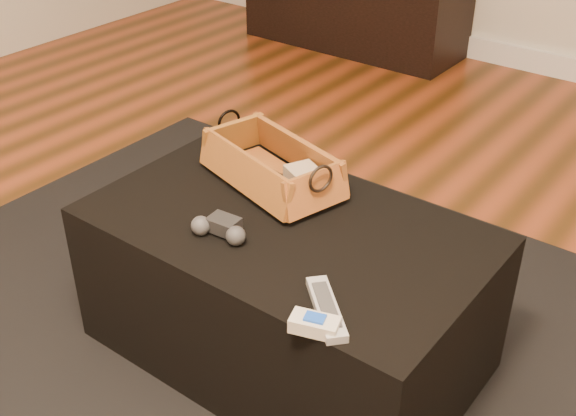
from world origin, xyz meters
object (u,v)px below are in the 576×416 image
Objects in this scene: tv_remote at (263,174)px; media_cabinet at (355,3)px; wicker_basket at (272,168)px; game_controller at (220,228)px; silver_remote at (326,308)px; ottoman at (287,289)px; cream_gadget at (315,324)px.

media_cabinet is at bearing 126.23° from tv_remote.
game_controller is (0.06, -0.28, -0.02)m from wicker_basket.
tv_remote is 1.22× the size of silver_remote.
ottoman is 0.46m from cream_gadget.
silver_remote is at bearing -27.87° from tv_remote.
media_cabinet is at bearing 121.38° from silver_remote.
game_controller is 1.39× the size of cream_gadget.
ottoman is at bearing 58.61° from game_controller.
ottoman is 4.60× the size of tv_remote.
ottoman is 2.21× the size of wicker_basket.
cream_gadget is (0.01, -0.06, 0.01)m from silver_remote.
cream_gadget is at bearing -44.58° from ottoman.
game_controller reaches higher than tv_remote.
ottoman is 6.58× the size of game_controller.
ottoman is at bearing 140.95° from silver_remote.
silver_remote reaches higher than ottoman.
game_controller is at bearing -64.36° from media_cabinet.
media_cabinet reaches higher than game_controller.
wicker_basket is at bearing 138.76° from ottoman.
wicker_basket reaches higher than media_cabinet.
tv_remote is 1.98× the size of cream_gadget.
media_cabinet is at bearing 115.64° from game_controller.
cream_gadget reaches higher than silver_remote.
tv_remote is at bearing -63.44° from media_cabinet.
wicker_basket reaches higher than game_controller.
wicker_basket is 2.97× the size of game_controller.
silver_remote is (0.27, -0.22, 0.22)m from ottoman.
tv_remote and cream_gadget have the same top height.
media_cabinet is 8.18× the size of game_controller.
ottoman is 0.32m from tv_remote.
tv_remote is at bearing -158.80° from wicker_basket.
media_cabinet is at bearing 118.78° from ottoman.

